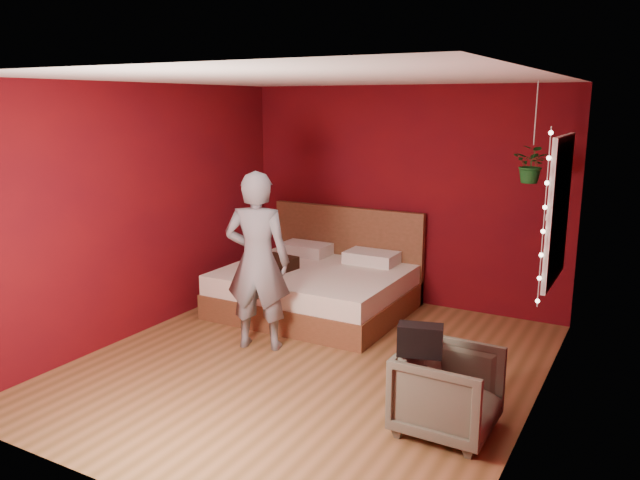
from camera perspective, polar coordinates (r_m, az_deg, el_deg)
The scene contains 10 objects.
floor at distance 5.96m, azimuth -1.06°, elevation -11.30°, with size 4.50×4.50×0.00m, color #91603A.
room_walls at distance 5.50m, azimuth -1.13°, elevation 4.92°, with size 4.04×4.54×2.62m.
window at distance 5.73m, azimuth 20.93°, elevation 2.60°, with size 0.05×0.97×1.27m.
fairy_lights at distance 5.23m, azimuth 19.80°, elevation 1.79°, with size 0.04×0.04×1.45m.
bed at distance 7.35m, azimuth -0.15°, elevation -4.20°, with size 2.04×1.73×1.12m.
person at distance 6.12m, azimuth -5.73°, elevation -1.94°, with size 0.65×0.42×1.77m, color slate.
armchair at distance 4.82m, azimuth 11.62°, elevation -13.41°, with size 0.68×0.70×0.64m, color #595746.
handbag at distance 4.54m, azimuth 9.14°, elevation -9.02°, with size 0.32×0.16×0.23m, color black.
throw_pillow at distance 7.22m, azimuth -4.11°, elevation -2.15°, with size 0.40×0.40×0.14m, color black.
hanging_plant at distance 6.39m, azimuth 18.83°, elevation 6.58°, with size 0.40×0.37×0.97m.
Camera 1 is at (2.74, -4.71, 2.41)m, focal length 35.00 mm.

